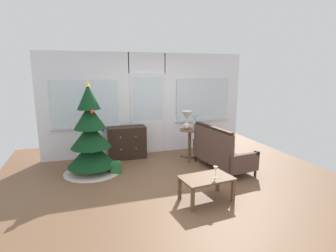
# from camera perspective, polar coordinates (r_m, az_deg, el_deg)

# --- Properties ---
(ground_plane) EXTENTS (6.76, 6.76, 0.00)m
(ground_plane) POSITION_cam_1_polar(r_m,az_deg,el_deg) (5.32, 1.36, -11.81)
(ground_plane) COLOR brown
(back_wall_with_door) EXTENTS (5.20, 0.14, 2.55)m
(back_wall_with_door) POSITION_cam_1_polar(r_m,az_deg,el_deg) (6.93, -4.35, 4.68)
(back_wall_with_door) COLOR white
(back_wall_with_door) RESTS_ON ground
(christmas_tree) EXTENTS (1.19, 1.19, 1.92)m
(christmas_tree) POSITION_cam_1_polar(r_m,az_deg,el_deg) (5.84, -15.95, -2.95)
(christmas_tree) COLOR #4C331E
(christmas_tree) RESTS_ON ground
(dresser_cabinet) EXTENTS (0.91, 0.46, 0.78)m
(dresser_cabinet) POSITION_cam_1_polar(r_m,az_deg,el_deg) (6.70, -8.63, -3.42)
(dresser_cabinet) COLOR black
(dresser_cabinet) RESTS_ON ground
(settee_sofa) EXTENTS (0.88, 1.56, 0.96)m
(settee_sofa) POSITION_cam_1_polar(r_m,az_deg,el_deg) (6.00, 10.76, -5.42)
(settee_sofa) COLOR black
(settee_sofa) RESTS_ON ground
(side_table) EXTENTS (0.50, 0.48, 0.74)m
(side_table) POSITION_cam_1_polar(r_m,az_deg,el_deg) (6.52, 4.59, -2.57)
(side_table) COLOR brown
(side_table) RESTS_ON ground
(table_lamp) EXTENTS (0.28, 0.28, 0.44)m
(table_lamp) POSITION_cam_1_polar(r_m,az_deg,el_deg) (6.42, 4.03, 1.81)
(table_lamp) COLOR silver
(table_lamp) RESTS_ON side_table
(flower_vase) EXTENTS (0.11, 0.10, 0.35)m
(flower_vase) POSITION_cam_1_polar(r_m,az_deg,el_deg) (6.43, 5.67, 0.26)
(flower_vase) COLOR #99ADBC
(flower_vase) RESTS_ON side_table
(coffee_table) EXTENTS (0.89, 0.61, 0.40)m
(coffee_table) POSITION_cam_1_polar(r_m,az_deg,el_deg) (4.56, 8.11, -11.33)
(coffee_table) COLOR brown
(coffee_table) RESTS_ON ground
(wine_glass) EXTENTS (0.08, 0.08, 0.20)m
(wine_glass) POSITION_cam_1_polar(r_m,az_deg,el_deg) (4.49, 9.98, -9.03)
(wine_glass) COLOR silver
(wine_glass) RESTS_ON coffee_table
(gift_box) EXTENTS (0.23, 0.21, 0.23)m
(gift_box) POSITION_cam_1_polar(r_m,az_deg,el_deg) (5.85, -11.02, -8.58)
(gift_box) COLOR #266633
(gift_box) RESTS_ON ground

